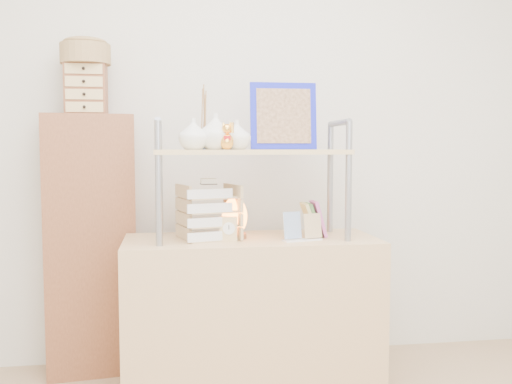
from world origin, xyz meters
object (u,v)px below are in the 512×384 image
(letter_tray, at_px, (209,215))
(salt_lamp, at_px, (235,217))
(desk, at_px, (251,315))
(cabinet, at_px, (90,245))

(letter_tray, distance_m, salt_lamp, 0.12)
(desk, bearing_deg, cabinet, 154.99)
(cabinet, relative_size, letter_tray, 4.70)
(cabinet, bearing_deg, desk, -32.39)
(desk, distance_m, letter_tray, 0.53)
(desk, height_order, letter_tray, letter_tray)
(desk, relative_size, letter_tray, 4.18)
(letter_tray, bearing_deg, cabinet, 148.21)
(letter_tray, xyz_separation_m, salt_lamp, (0.12, 0.00, -0.01))
(cabinet, bearing_deg, salt_lamp, -34.31)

